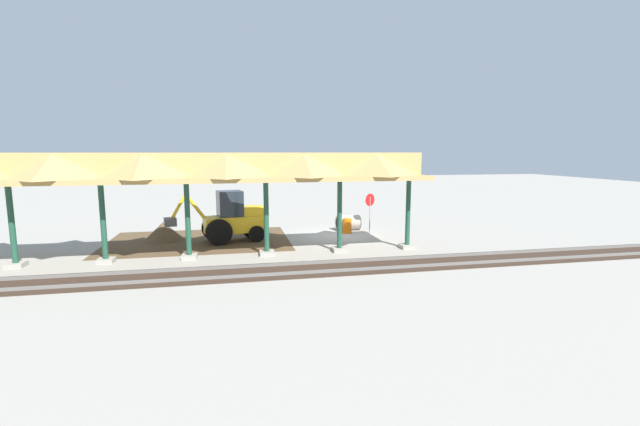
# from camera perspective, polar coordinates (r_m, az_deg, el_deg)

# --- Properties ---
(ground_plane) EXTENTS (120.00, 120.00, 0.00)m
(ground_plane) POSITION_cam_1_polar(r_m,az_deg,el_deg) (25.64, 2.46, -2.94)
(ground_plane) COLOR #9E998E
(dirt_work_zone) EXTENTS (9.87, 7.00, 0.01)m
(dirt_work_zone) POSITION_cam_1_polar(r_m,az_deg,el_deg) (24.88, -15.80, -3.58)
(dirt_work_zone) COLOR brown
(dirt_work_zone) RESTS_ON ground
(platform_canopy) EXTENTS (22.81, 3.20, 4.90)m
(platform_canopy) POSITION_cam_1_polar(r_m,az_deg,el_deg) (20.34, -17.50, 5.63)
(platform_canopy) COLOR #9E998E
(platform_canopy) RESTS_ON ground
(rail_tracks) EXTENTS (60.00, 2.58, 0.15)m
(rail_tracks) POSITION_cam_1_polar(r_m,az_deg,el_deg) (19.01, 7.70, -6.87)
(rail_tracks) COLOR slate
(rail_tracks) RESTS_ON ground
(stop_sign) EXTENTS (0.68, 0.39, 2.42)m
(stop_sign) POSITION_cam_1_polar(r_m,az_deg,el_deg) (26.13, 6.67, 1.11)
(stop_sign) COLOR gray
(stop_sign) RESTS_ON ground
(backhoe) EXTENTS (5.34, 2.28, 2.82)m
(backhoe) POSITION_cam_1_polar(r_m,az_deg,el_deg) (24.08, -11.75, -0.78)
(backhoe) COLOR yellow
(backhoe) RESTS_ON ground
(dirt_mound) EXTENTS (4.46, 4.46, 2.12)m
(dirt_mound) POSITION_cam_1_polar(r_m,az_deg,el_deg) (25.58, -20.06, -3.46)
(dirt_mound) COLOR brown
(dirt_mound) RESTS_ON ground
(concrete_pipe) EXTENTS (1.51, 1.04, 0.94)m
(concrete_pipe) POSITION_cam_1_polar(r_m,az_deg,el_deg) (27.17, 3.78, -1.31)
(concrete_pipe) COLOR #9E9384
(concrete_pipe) RESTS_ON ground
(traffic_barrel) EXTENTS (0.56, 0.56, 0.90)m
(traffic_barrel) POSITION_cam_1_polar(r_m,az_deg,el_deg) (26.20, 3.62, -1.71)
(traffic_barrel) COLOR orange
(traffic_barrel) RESTS_ON ground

